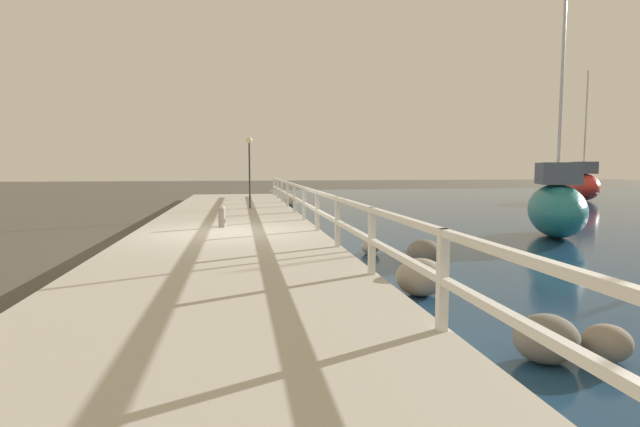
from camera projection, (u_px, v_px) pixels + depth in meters
ground_plane at (228, 245)px, 12.67m from camera, size 120.00×120.00×0.00m
dock_walkway at (228, 238)px, 12.66m from camera, size 4.78×36.00×0.32m
railing at (317, 203)px, 12.94m from camera, size 0.10×32.50×1.04m
boulder_mid_strip at (607, 343)px, 5.05m from camera, size 0.51×0.45×0.38m
boulder_upstream at (291, 202)px, 25.13m from camera, size 0.62×0.56×0.47m
boulder_water_edge at (421, 277)px, 7.63m from camera, size 0.77×0.69×0.58m
boulder_downstream at (546, 339)px, 5.02m from camera, size 0.66×0.59×0.49m
boulder_near_dock at (424, 253)px, 9.95m from camera, size 0.70×0.63×0.53m
boulder_far_strip at (370, 247)px, 11.33m from camera, size 0.42×0.38×0.32m
mooring_bollard at (222, 216)px, 13.65m from camera, size 0.19×0.19×0.59m
dock_lamp at (249, 157)px, 19.71m from camera, size 0.25×0.25×2.83m
sailboat_red at (583, 184)px, 29.58m from camera, size 3.52×5.27×7.54m
sailboat_teal at (556, 206)px, 14.02m from camera, size 2.81×3.96×7.93m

